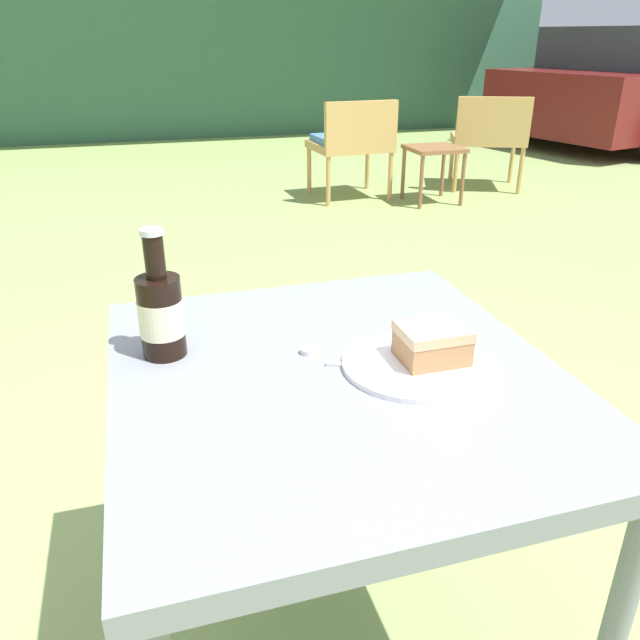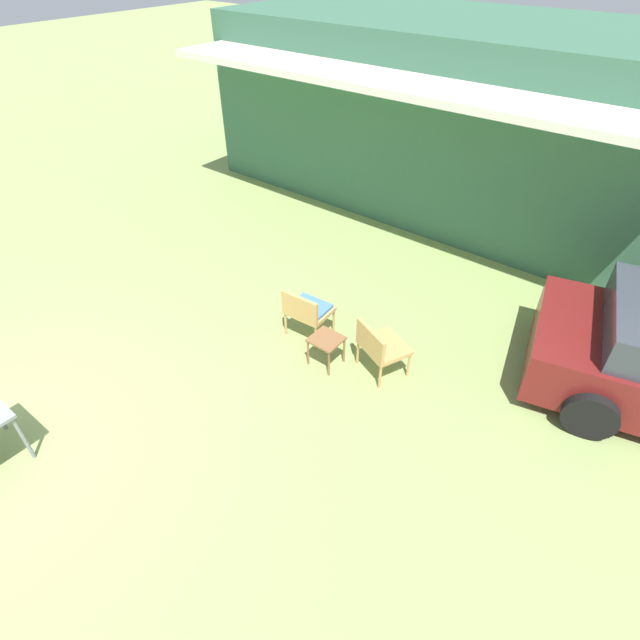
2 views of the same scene
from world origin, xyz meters
name	(u,v)px [view 2 (image 2 of 2)]	position (x,y,z in m)	size (l,w,h in m)	color
cabin_building	(460,113)	(0.70, 9.69, 1.69)	(9.45, 5.58, 3.36)	#38664C
wicker_chair_cushioned	(307,309)	(1.40, 3.92, 0.46)	(0.62, 0.54, 0.77)	tan
wicker_chair_plain	(380,345)	(2.62, 3.91, 0.46)	(0.74, 0.70, 0.77)	tan
garden_side_table	(326,342)	(1.97, 3.62, 0.37)	(0.40, 0.39, 0.43)	brown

